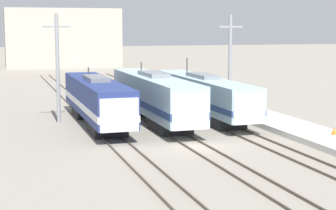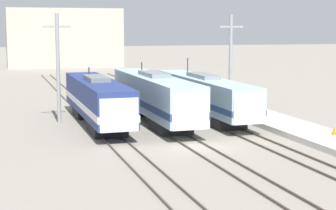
{
  "view_description": "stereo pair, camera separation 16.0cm",
  "coord_description": "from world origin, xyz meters",
  "px_view_note": "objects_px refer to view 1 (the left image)",
  "views": [
    {
      "loc": [
        -12.85,
        -35.66,
        8.04
      ],
      "look_at": [
        -0.96,
        2.69,
        2.45
      ],
      "focal_mm": 60.0,
      "sensor_mm": 36.0,
      "label": 1
    },
    {
      "loc": [
        -12.69,
        -35.71,
        8.04
      ],
      "look_at": [
        -0.96,
        2.69,
        2.45
      ],
      "focal_mm": 60.0,
      "sensor_mm": 36.0,
      "label": 2
    }
  ],
  "objects_px": {
    "locomotive_far_left": "(97,100)",
    "locomotive_far_right": "(205,95)",
    "catenary_tower_right": "(230,63)",
    "locomotive_center": "(155,97)",
    "traffic_cone": "(334,131)",
    "catenary_tower_left": "(58,66)"
  },
  "relations": [
    {
      "from": "locomotive_center",
      "to": "locomotive_far_left",
      "type": "bearing_deg",
      "value": 178.47
    },
    {
      "from": "traffic_cone",
      "to": "locomotive_far_left",
      "type": "bearing_deg",
      "value": 143.24
    },
    {
      "from": "locomotive_center",
      "to": "traffic_cone",
      "type": "xyz_separation_m",
      "value": [
        10.12,
        -11.08,
        -1.49
      ]
    },
    {
      "from": "locomotive_far_right",
      "to": "traffic_cone",
      "type": "xyz_separation_m",
      "value": [
        5.24,
        -12.13,
        -1.32
      ]
    },
    {
      "from": "catenary_tower_right",
      "to": "catenary_tower_left",
      "type": "bearing_deg",
      "value": 180.0
    },
    {
      "from": "locomotive_center",
      "to": "catenary_tower_left",
      "type": "relative_size",
      "value": 2.06
    },
    {
      "from": "catenary_tower_left",
      "to": "traffic_cone",
      "type": "distance_m",
      "value": 22.74
    },
    {
      "from": "locomotive_center",
      "to": "locomotive_far_right",
      "type": "height_order",
      "value": "locomotive_far_right"
    },
    {
      "from": "locomotive_far_left",
      "to": "catenary_tower_left",
      "type": "xyz_separation_m",
      "value": [
        -2.92,
        2.17,
        2.72
      ]
    },
    {
      "from": "locomotive_far_left",
      "to": "locomotive_center",
      "type": "bearing_deg",
      "value": -1.53
    },
    {
      "from": "locomotive_far_left",
      "to": "catenary_tower_right",
      "type": "bearing_deg",
      "value": 9.7
    },
    {
      "from": "locomotive_center",
      "to": "locomotive_far_right",
      "type": "bearing_deg",
      "value": 12.15
    },
    {
      "from": "locomotive_center",
      "to": "catenary_tower_left",
      "type": "height_order",
      "value": "catenary_tower_left"
    },
    {
      "from": "traffic_cone",
      "to": "locomotive_far_right",
      "type": "bearing_deg",
      "value": 113.36
    },
    {
      "from": "traffic_cone",
      "to": "catenary_tower_left",
      "type": "bearing_deg",
      "value": 143.27
    },
    {
      "from": "locomotive_center",
      "to": "catenary_tower_right",
      "type": "xyz_separation_m",
      "value": [
        7.81,
        2.3,
        2.61
      ]
    },
    {
      "from": "catenary_tower_left",
      "to": "traffic_cone",
      "type": "height_order",
      "value": "catenary_tower_left"
    },
    {
      "from": "locomotive_far_left",
      "to": "locomotive_far_right",
      "type": "distance_m",
      "value": 9.81
    },
    {
      "from": "locomotive_far_right",
      "to": "traffic_cone",
      "type": "height_order",
      "value": "locomotive_far_right"
    },
    {
      "from": "locomotive_far_right",
      "to": "catenary_tower_left",
      "type": "height_order",
      "value": "catenary_tower_left"
    },
    {
      "from": "catenary_tower_left",
      "to": "catenary_tower_right",
      "type": "bearing_deg",
      "value": 0.0
    },
    {
      "from": "locomotive_far_left",
      "to": "catenary_tower_right",
      "type": "height_order",
      "value": "catenary_tower_right"
    }
  ]
}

